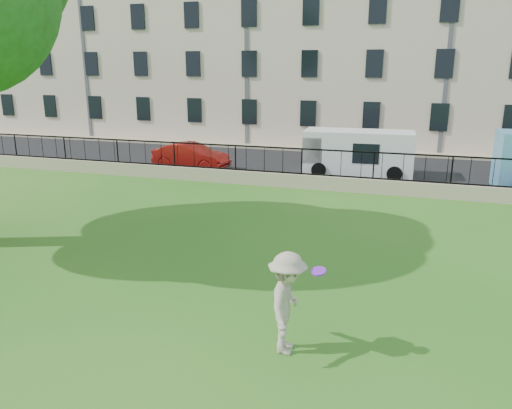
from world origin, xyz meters
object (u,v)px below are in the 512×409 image
(frisbee, at_px, (318,271))
(man, at_px, (287,303))
(red_sedan, at_px, (191,156))
(white_van, at_px, (358,153))

(frisbee, bearing_deg, man, -176.56)
(man, distance_m, red_sedan, 17.36)
(red_sedan, distance_m, white_van, 8.35)
(man, xyz_separation_m, white_van, (-0.50, 15.98, 0.10))
(man, xyz_separation_m, frisbee, (0.54, 0.03, 0.68))
(frisbee, xyz_separation_m, white_van, (-1.04, 15.94, -0.58))
(red_sedan, bearing_deg, white_van, -78.14)
(red_sedan, bearing_deg, man, -144.65)
(red_sedan, height_order, white_van, white_van)
(man, bearing_deg, red_sedan, 26.63)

